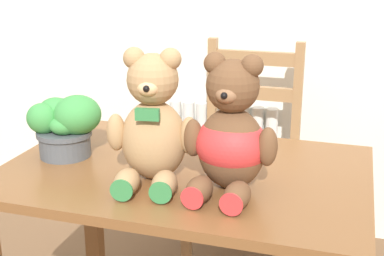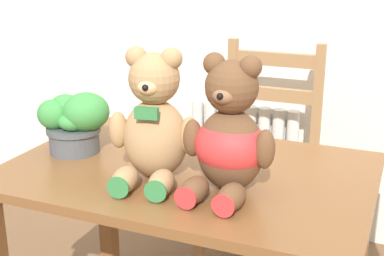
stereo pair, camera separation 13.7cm
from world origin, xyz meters
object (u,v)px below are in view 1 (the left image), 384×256
teddy_bear_right (231,137)px  potted_plant (66,123)px  teddy_bear_left (153,125)px  wooden_chair_behind (246,161)px

teddy_bear_right → potted_plant: teddy_bear_right is taller
teddy_bear_left → teddy_bear_right: 0.23m
wooden_chair_behind → teddy_bear_left: (-0.11, -0.83, 0.41)m
teddy_bear_right → potted_plant: size_ratio=1.65×
wooden_chair_behind → teddy_bear_right: bearing=98.2°
wooden_chair_behind → teddy_bear_right: (0.12, -0.82, 0.39)m
wooden_chair_behind → teddy_bear_left: size_ratio=2.55×
teddy_bear_left → potted_plant: (-0.34, 0.10, -0.06)m
teddy_bear_right → potted_plant: 0.59m
teddy_bear_right → wooden_chair_behind: bearing=-79.1°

